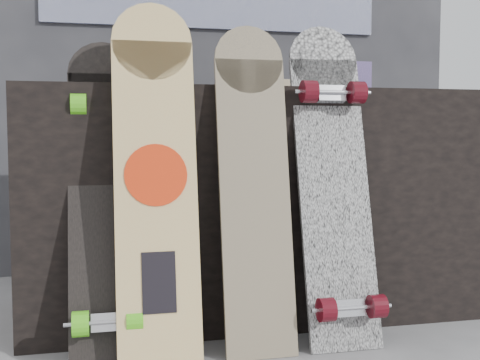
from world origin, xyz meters
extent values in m
plane|color=slate|center=(0.00, 0.00, 0.00)|extent=(60.00, 60.00, 0.00)
cube|color=black|center=(0.00, 0.50, 0.40)|extent=(1.60, 0.60, 0.80)
cube|color=#2E2E32|center=(0.00, 1.35, 1.10)|extent=(2.40, 0.20, 2.20)
cube|color=#3F3975|center=(-0.45, 0.51, 0.85)|extent=(0.18, 0.12, 0.10)
cube|color=#3F3975|center=(0.39, 0.56, 0.86)|extent=(0.14, 0.14, 0.12)
cube|color=#D1B78C|center=(0.07, 0.66, 0.83)|extent=(0.22, 0.10, 0.06)
cube|color=beige|center=(-0.39, 0.07, 0.46)|extent=(0.23, 0.20, 0.92)
cylinder|color=beige|center=(-0.39, 0.17, 0.92)|extent=(0.23, 0.06, 0.23)
cylinder|color=red|center=(-0.39, 0.08, 0.53)|extent=(0.18, 0.04, 0.17)
cube|color=black|center=(-0.39, 0.02, 0.24)|extent=(0.09, 0.04, 0.17)
cube|color=#CEB98C|center=(-0.10, 0.10, 0.44)|extent=(0.21, 0.19, 0.88)
cylinder|color=#CEB98C|center=(-0.10, 0.19, 0.88)|extent=(0.21, 0.06, 0.21)
cube|color=silver|center=(0.17, 0.13, 0.44)|extent=(0.23, 0.24, 0.89)
cylinder|color=silver|center=(0.17, 0.25, 0.89)|extent=(0.23, 0.07, 0.23)
cube|color=silver|center=(0.17, 0.01, 0.13)|extent=(0.09, 0.04, 0.06)
cylinder|color=#4C0A14|center=(0.09, -0.01, 0.14)|extent=(0.05, 0.07, 0.07)
cylinder|color=#4C0A14|center=(0.25, -0.01, 0.14)|extent=(0.05, 0.07, 0.07)
cube|color=silver|center=(0.17, 0.17, 0.77)|extent=(0.09, 0.04, 0.06)
cylinder|color=#4C0A14|center=(0.09, 0.15, 0.78)|extent=(0.05, 0.07, 0.07)
cylinder|color=#4C0A14|center=(0.25, 0.15, 0.78)|extent=(0.05, 0.07, 0.07)
cube|color=black|center=(-0.53, 0.18, 0.42)|extent=(0.21, 0.28, 0.84)
cylinder|color=black|center=(-0.53, 0.32, 0.83)|extent=(0.21, 0.08, 0.21)
cube|color=silver|center=(-0.53, 0.05, 0.13)|extent=(0.09, 0.04, 0.06)
cylinder|color=#56D01D|center=(-0.60, 0.03, 0.14)|extent=(0.04, 0.07, 0.07)
cylinder|color=#56D01D|center=(-0.46, 0.03, 0.14)|extent=(0.05, 0.07, 0.07)
cube|color=silver|center=(-0.53, 0.24, 0.73)|extent=(0.09, 0.04, 0.06)
cylinder|color=#56D01D|center=(-0.60, 0.22, 0.74)|extent=(0.04, 0.07, 0.07)
cylinder|color=#56D01D|center=(-0.46, 0.22, 0.74)|extent=(0.05, 0.07, 0.07)
camera|label=1|loc=(-0.54, -1.62, 0.65)|focal=45.00mm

